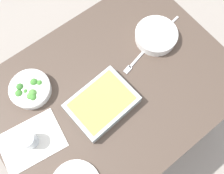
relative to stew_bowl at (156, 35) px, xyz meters
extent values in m
plane|color=#9E9389|center=(0.35, 0.07, -0.77)|extent=(6.00, 6.00, 0.00)
cube|color=#4C3D33|center=(0.35, 0.07, -0.05)|extent=(1.20, 0.90, 0.04)
cylinder|color=#4C3D33|center=(-0.19, -0.32, -0.42)|extent=(0.06, 0.06, 0.70)
cylinder|color=#4C3D33|center=(0.89, -0.32, -0.42)|extent=(0.06, 0.06, 0.70)
cylinder|color=#4C3D33|center=(-0.19, 0.46, -0.42)|extent=(0.06, 0.06, 0.70)
cube|color=silver|center=(0.80, 0.06, -0.03)|extent=(0.31, 0.24, 0.00)
cylinder|color=white|center=(0.00, 0.00, 0.00)|extent=(0.21, 0.21, 0.05)
torus|color=white|center=(0.00, 0.00, 0.02)|extent=(0.22, 0.22, 0.01)
cylinder|color=olive|center=(0.00, 0.00, 0.00)|extent=(0.18, 0.18, 0.03)
sphere|color=#C66633|center=(0.00, 0.00, 0.01)|extent=(0.01, 0.01, 0.01)
sphere|color=#C66633|center=(0.02, -0.02, 0.02)|extent=(0.02, 0.02, 0.02)
sphere|color=#C66633|center=(0.01, 0.02, 0.01)|extent=(0.01, 0.01, 0.01)
sphere|color=olive|center=(-0.01, 0.00, 0.01)|extent=(0.01, 0.01, 0.01)
cylinder|color=white|center=(0.67, -0.15, -0.01)|extent=(0.19, 0.19, 0.05)
torus|color=white|center=(0.67, -0.15, 0.01)|extent=(0.20, 0.20, 0.01)
cylinder|color=#8CB272|center=(0.67, -0.15, 0.00)|extent=(0.16, 0.16, 0.02)
sphere|color=#569E42|center=(0.67, -0.12, 0.02)|extent=(0.04, 0.04, 0.04)
sphere|color=#478C38|center=(0.62, -0.14, 0.01)|extent=(0.03, 0.03, 0.03)
sphere|color=#478C38|center=(0.69, -0.14, 0.01)|extent=(0.02, 0.02, 0.02)
sphere|color=#569E42|center=(0.69, -0.11, 0.01)|extent=(0.03, 0.03, 0.03)
sphere|color=#478C38|center=(0.68, -0.10, 0.01)|extent=(0.03, 0.03, 0.03)
sphere|color=#478C38|center=(0.72, -0.15, 0.02)|extent=(0.04, 0.04, 0.04)
sphere|color=#3D7A33|center=(0.65, -0.16, 0.01)|extent=(0.02, 0.02, 0.02)
sphere|color=#478C38|center=(0.64, -0.16, 0.02)|extent=(0.04, 0.04, 0.04)
sphere|color=#3D7A33|center=(0.70, -0.18, 0.02)|extent=(0.03, 0.03, 0.03)
cube|color=silver|center=(0.44, 0.12, 0.00)|extent=(0.31, 0.24, 0.06)
cube|color=#DBAD56|center=(0.44, 0.12, 0.01)|extent=(0.28, 0.21, 0.04)
cylinder|color=#B2BCC6|center=(0.80, 0.06, 0.01)|extent=(0.07, 0.07, 0.08)
cylinder|color=black|center=(0.80, 0.06, 0.00)|extent=(0.06, 0.06, 0.05)
cube|color=silver|center=(-0.12, -0.02, -0.03)|extent=(0.14, 0.03, 0.01)
ellipsoid|color=silver|center=(-0.03, 0.00, -0.03)|extent=(0.04, 0.03, 0.01)
cube|color=silver|center=(0.15, 0.03, -0.03)|extent=(0.14, 0.04, 0.01)
cube|color=silver|center=(0.23, 0.05, -0.03)|extent=(0.05, 0.03, 0.01)
camera|label=1|loc=(0.61, 0.41, 1.11)|focal=39.91mm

